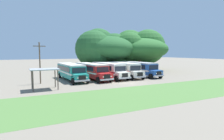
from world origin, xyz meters
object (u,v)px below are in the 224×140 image
at_px(secondary_tree, 138,48).
at_px(parked_bus_slot_1, 92,70).
at_px(parked_bus_slot_3, 123,69).
at_px(parked_bus_slot_4, 139,68).
at_px(utility_pole, 40,62).
at_px(parked_bus_slot_2, 108,69).
at_px(waiting_shelter, 44,71).
at_px(parked_bus_slot_0, 71,71).
at_px(broad_shade_tree, 103,48).

bearing_deg(secondary_tree, parked_bus_slot_1, -148.36).
bearing_deg(parked_bus_slot_3, parked_bus_slot_4, 87.13).
relative_size(parked_bus_slot_3, utility_pole, 1.70).
height_order(parked_bus_slot_4, utility_pole, utility_pole).
height_order(parked_bus_slot_2, waiting_shelter, parked_bus_slot_2).
height_order(parked_bus_slot_0, parked_bus_slot_1, same).
relative_size(utility_pole, waiting_shelter, 1.78).
xyz_separation_m(parked_bus_slot_3, secondary_tree, (10.75, 10.61, 4.50)).
bearing_deg(parked_bus_slot_2, parked_bus_slot_1, -89.11).
bearing_deg(parked_bus_slot_1, utility_pole, -86.90).
xyz_separation_m(parked_bus_slot_3, parked_bus_slot_4, (3.59, -0.20, 0.00)).
xyz_separation_m(parked_bus_slot_3, utility_pole, (-15.73, -1.38, 1.86)).
height_order(parked_bus_slot_4, secondary_tree, secondary_tree).
height_order(parked_bus_slot_2, utility_pole, utility_pole).
distance_m(broad_shade_tree, utility_pole, 20.61).
bearing_deg(broad_shade_tree, parked_bus_slot_4, -74.91).
distance_m(parked_bus_slot_3, waiting_shelter, 17.07).
bearing_deg(broad_shade_tree, waiting_shelter, -132.80).
relative_size(parked_bus_slot_4, secondary_tree, 0.65).
xyz_separation_m(parked_bus_slot_0, parked_bus_slot_4, (14.03, -0.55, 0.00)).
xyz_separation_m(secondary_tree, utility_pole, (-26.48, -11.99, -2.65)).
height_order(secondary_tree, waiting_shelter, secondary_tree).
xyz_separation_m(parked_bus_slot_4, utility_pole, (-19.31, -1.18, 1.86)).
bearing_deg(parked_bus_slot_2, broad_shade_tree, 157.68).
bearing_deg(waiting_shelter, secondary_tree, 33.01).
bearing_deg(waiting_shelter, parked_bus_slot_3, 22.74).
height_order(parked_bus_slot_4, waiting_shelter, parked_bus_slot_4).
relative_size(parked_bus_slot_2, parked_bus_slot_4, 1.00).
xyz_separation_m(parked_bus_slot_0, broad_shade_tree, (11.01, 10.65, 4.33)).
height_order(broad_shade_tree, waiting_shelter, broad_shade_tree).
relative_size(parked_bus_slot_1, waiting_shelter, 3.04).
height_order(parked_bus_slot_3, parked_bus_slot_4, same).
distance_m(parked_bus_slot_1, parked_bus_slot_3, 6.84).
xyz_separation_m(broad_shade_tree, waiting_shelter, (-16.29, -17.59, -3.46)).
bearing_deg(broad_shade_tree, parked_bus_slot_1, -123.39).
xyz_separation_m(parked_bus_slot_1, utility_pole, (-8.89, -1.15, 1.86)).
distance_m(parked_bus_slot_0, parked_bus_slot_1, 3.66).
distance_m(parked_bus_slot_0, parked_bus_slot_4, 14.04).
relative_size(parked_bus_slot_0, broad_shade_tree, 0.67).
height_order(parked_bus_slot_0, utility_pole, utility_pole).
height_order(secondary_tree, utility_pole, secondary_tree).
relative_size(parked_bus_slot_4, utility_pole, 1.71).
relative_size(parked_bus_slot_1, broad_shade_tree, 0.67).
bearing_deg(broad_shade_tree, utility_pole, -142.77).
xyz_separation_m(parked_bus_slot_0, waiting_shelter, (-5.28, -6.94, 0.87)).
relative_size(parked_bus_slot_0, utility_pole, 1.70).
relative_size(parked_bus_slot_1, utility_pole, 1.71).
bearing_deg(parked_bus_slot_4, waiting_shelter, -75.61).
bearing_deg(parked_bus_slot_0, secondary_tree, 113.82).
xyz_separation_m(broad_shade_tree, secondary_tree, (10.19, -0.39, 0.17)).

